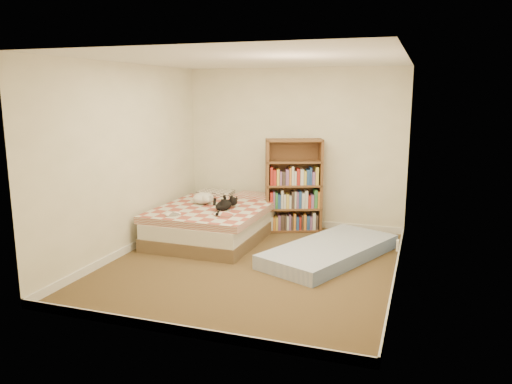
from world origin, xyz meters
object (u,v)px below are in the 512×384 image
(bookshelf, at_px, (294,197))
(black_cat, at_px, (225,205))
(white_dog, at_px, (204,198))
(bed, at_px, (216,221))
(floor_mattress, at_px, (330,251))

(bookshelf, distance_m, black_cat, 1.22)
(bookshelf, bearing_deg, black_cat, -150.36)
(white_dog, bearing_deg, bookshelf, 29.69)
(bed, relative_size, black_cat, 2.88)
(floor_mattress, bearing_deg, bed, -169.14)
(black_cat, xyz_separation_m, white_dog, (-0.45, 0.25, 0.01))
(floor_mattress, height_order, black_cat, black_cat)
(bed, height_order, bookshelf, bookshelf)
(bed, xyz_separation_m, bookshelf, (1.00, 0.73, 0.29))
(black_cat, bearing_deg, floor_mattress, 5.80)
(bookshelf, relative_size, black_cat, 2.01)
(bed, distance_m, bookshelf, 1.27)
(bed, bearing_deg, white_dog, 172.70)
(black_cat, bearing_deg, bookshelf, 63.80)
(bed, height_order, black_cat, black_cat)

